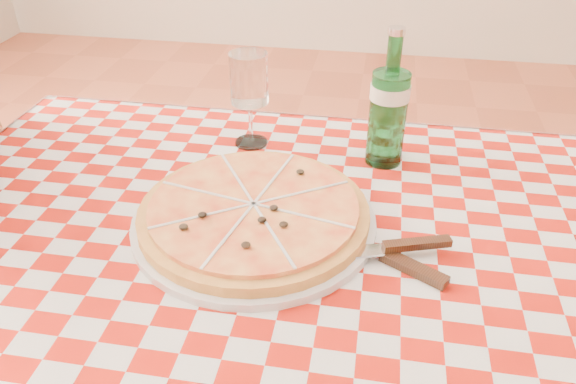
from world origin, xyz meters
name	(u,v)px	position (x,y,z in m)	size (l,w,h in m)	color
dining_table	(294,297)	(0.00, 0.00, 0.66)	(1.20, 0.80, 0.75)	brown
tablecloth	(294,251)	(0.00, 0.00, 0.75)	(1.30, 0.90, 0.01)	#9C1309
pizza_plate	(254,212)	(-0.07, 0.05, 0.78)	(0.38, 0.38, 0.05)	#C88B42
water_bottle	(389,99)	(0.12, 0.28, 0.88)	(0.07, 0.07, 0.25)	#19672A
wine_glass	(250,100)	(-0.14, 0.31, 0.85)	(0.07, 0.07, 0.18)	white
cutlery	(383,250)	(0.13, 0.00, 0.77)	(0.25, 0.21, 0.03)	silver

